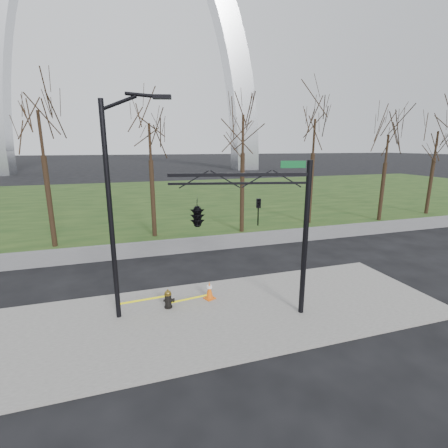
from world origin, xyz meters
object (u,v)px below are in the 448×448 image
object	(u,v)px
traffic_cone	(209,290)
street_light	(116,198)
traffic_signal_mast	(219,213)
fire_hydrant	(168,299)

from	to	relation	value
traffic_cone	street_light	world-z (taller)	street_light
street_light	traffic_signal_mast	xyz separation A→B (m)	(3.48, -1.00, -0.55)
street_light	traffic_signal_mast	distance (m)	3.66
traffic_cone	traffic_signal_mast	world-z (taller)	traffic_signal_mast
fire_hydrant	traffic_signal_mast	bearing A→B (deg)	-12.13
fire_hydrant	traffic_cone	world-z (taller)	fire_hydrant
fire_hydrant	street_light	bearing A→B (deg)	-151.97
fire_hydrant	traffic_cone	size ratio (longest dim) A/B	1.02
fire_hydrant	street_light	size ratio (longest dim) A/B	0.10
traffic_signal_mast	traffic_cone	bearing A→B (deg)	102.97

